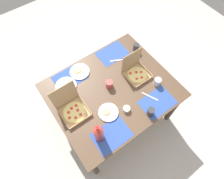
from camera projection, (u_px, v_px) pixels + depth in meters
name	position (u px, v px, depth m)	size (l,w,h in m)	color
ground_plane	(112.00, 114.00, 2.73)	(6.00, 6.00, 0.00)	beige
dining_table	(112.00, 94.00, 2.16)	(1.33, 1.12, 0.76)	#3F3328
placemat_near_left	(112.00, 135.00, 1.82)	(0.36, 0.26, 0.00)	#2D4C9E
placemat_near_right	(157.00, 102.00, 1.99)	(0.36, 0.26, 0.00)	#2D4C9E
placemat_far_left	(70.00, 78.00, 2.14)	(0.36, 0.26, 0.00)	#2D4C9E
placemat_far_right	(112.00, 53.00, 2.31)	(0.36, 0.26, 0.00)	#2D4C9E
pizza_box_center	(72.00, 108.00, 1.91)	(0.27, 0.29, 0.31)	tan
pizza_box_corner_left	(136.00, 72.00, 2.12)	(0.26, 0.26, 0.29)	tan
plate_middle	(108.00, 112.00, 1.93)	(0.21, 0.21, 0.03)	white
plate_near_left	(80.00, 71.00, 2.17)	(0.23, 0.23, 0.03)	white
plate_far_left	(66.00, 86.00, 2.08)	(0.23, 0.23, 0.03)	white
soda_bottle	(99.00, 133.00, 1.70)	(0.09, 0.09, 0.32)	#B2382D
cup_spare	(109.00, 84.00, 2.05)	(0.08, 0.08, 0.09)	#BF4742
cup_clear_right	(151.00, 112.00, 1.89)	(0.07, 0.07, 0.09)	#333338
cup_dark	(157.00, 82.00, 2.06)	(0.08, 0.08, 0.09)	silver
cup_red	(136.00, 48.00, 2.28)	(0.07, 0.07, 0.11)	#333338
condiment_bowl	(127.00, 109.00, 1.93)	(0.07, 0.07, 0.04)	white
knife_by_far_right	(119.00, 60.00, 2.26)	(0.21, 0.02, 0.01)	#B7B7BC
fork_by_near_right	(150.00, 96.00, 2.02)	(0.19, 0.02, 0.01)	#B7B7BC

